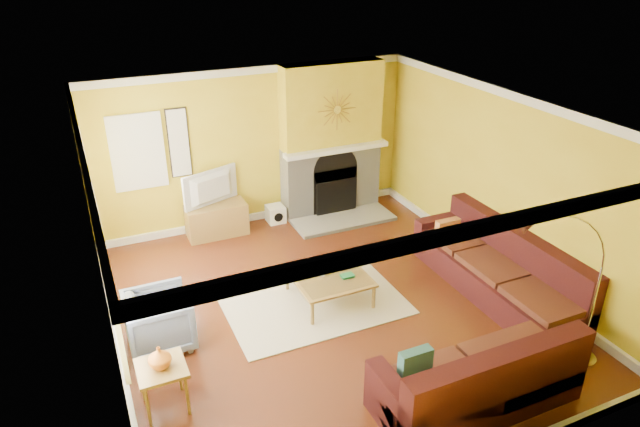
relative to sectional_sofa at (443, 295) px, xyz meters
name	(u,v)px	position (x,y,z in m)	size (l,w,h in m)	color
floor	(328,307)	(-1.17, 0.96, -0.46)	(5.50, 6.00, 0.02)	#632B14
ceiling	(330,113)	(-1.17, 0.96, 2.26)	(5.50, 6.00, 0.02)	white
wall_back	(254,147)	(-1.17, 3.97, 0.90)	(5.50, 0.02, 2.70)	gold
wall_front	(482,364)	(-1.17, -2.05, 0.90)	(5.50, 0.02, 2.70)	gold
wall_left	(99,264)	(-3.93, 0.96, 0.90)	(0.02, 6.00, 2.70)	gold
wall_right	(502,183)	(1.59, 0.96, 0.90)	(0.02, 6.00, 2.70)	gold
baseboard	(328,303)	(-1.17, 0.96, -0.39)	(5.50, 6.00, 0.12)	white
crown_molding	(330,119)	(-1.17, 0.96, 2.19)	(5.50, 6.00, 0.12)	white
window_left_near	(91,205)	(-3.89, 2.26, 1.05)	(0.06, 1.22, 1.72)	white
window_left_far	(106,279)	(-3.89, 0.36, 1.05)	(0.06, 1.22, 1.72)	white
window_back	(138,152)	(-3.07, 3.92, 1.10)	(0.82, 0.06, 1.22)	white
wall_art	(179,143)	(-2.42, 3.93, 1.15)	(0.34, 0.04, 1.14)	white
fireplace	(331,140)	(0.18, 3.76, 0.90)	(1.80, 0.40, 2.70)	#9D9C95
mantel	(337,150)	(0.18, 3.52, 0.80)	(1.92, 0.22, 0.08)	white
hearth	(344,220)	(0.18, 3.21, -0.42)	(1.80, 0.70, 0.06)	#9D9C95
sunburst	(337,110)	(0.18, 3.53, 1.50)	(0.70, 0.04, 0.70)	olive
rug	(311,299)	(-1.31, 1.20, -0.44)	(2.40, 1.80, 0.02)	beige
sectional_sofa	(443,295)	(0.00, 0.00, 0.00)	(3.17, 3.48, 0.90)	#3C1314
coffee_table	(329,287)	(-1.07, 1.12, -0.25)	(1.00, 1.00, 0.40)	white
media_console	(217,220)	(-1.98, 3.64, -0.17)	(1.00, 0.45, 0.55)	olive
tv	(214,189)	(-1.98, 3.64, 0.39)	(1.02, 0.13, 0.59)	black
subwoofer	(276,214)	(-0.92, 3.70, -0.30)	(0.30, 0.30, 0.30)	white
armchair	(160,321)	(-3.37, 1.07, -0.10)	(0.76, 0.78, 0.71)	slate
side_table	(164,387)	(-3.53, -0.01, -0.17)	(0.50, 0.50, 0.55)	olive
vase	(159,357)	(-3.53, -0.01, 0.22)	(0.24, 0.24, 0.25)	orange
book	(316,273)	(-1.22, 1.22, -0.04)	(0.20, 0.27, 0.03)	white
arc_lamp	(559,297)	(0.54, -1.27, 0.61)	(1.35, 0.36, 2.12)	silver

